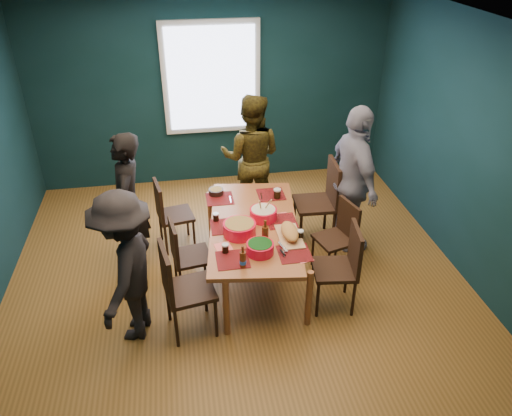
{
  "coord_description": "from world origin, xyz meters",
  "views": [
    {
      "loc": [
        -0.52,
        -4.35,
        3.53
      ],
      "look_at": [
        0.21,
        0.01,
        0.89
      ],
      "focal_mm": 35.0,
      "sensor_mm": 36.0,
      "label": 1
    }
  ],
  "objects": [
    {
      "name": "room",
      "position": [
        0.0,
        0.27,
        1.37
      ],
      "size": [
        5.01,
        5.01,
        2.71
      ],
      "color": "#8F5F29",
      "rests_on": "ground"
    },
    {
      "name": "dining_table",
      "position": [
        0.19,
        0.02,
        0.63
      ],
      "size": [
        1.14,
        1.92,
        0.69
      ],
      "rotation": [
        0.0,
        0.0,
        -0.13
      ],
      "color": "#9B572E",
      "rests_on": "floor"
    },
    {
      "name": "chair_left_far",
      "position": [
        -0.71,
        0.76,
        0.51
      ],
      "size": [
        0.46,
        0.46,
        0.87
      ],
      "rotation": [
        0.0,
        0.0,
        0.19
      ],
      "color": "black",
      "rests_on": "floor"
    },
    {
      "name": "chair_left_mid",
      "position": [
        -0.57,
        -0.07,
        0.49
      ],
      "size": [
        0.43,
        0.43,
        0.84
      ],
      "rotation": [
        0.0,
        0.0,
        0.15
      ],
      "color": "black",
      "rests_on": "floor"
    },
    {
      "name": "chair_left_near",
      "position": [
        -0.63,
        -0.7,
        0.57
      ],
      "size": [
        0.51,
        0.51,
        0.98
      ],
      "rotation": [
        0.0,
        0.0,
        0.18
      ],
      "color": "black",
      "rests_on": "floor"
    },
    {
      "name": "chair_right_far",
      "position": [
        1.13,
        0.63,
        0.6
      ],
      "size": [
        0.49,
        0.49,
        1.03
      ],
      "rotation": [
        0.0,
        0.0,
        -0.04
      ],
      "color": "black",
      "rests_on": "floor"
    },
    {
      "name": "chair_right_mid",
      "position": [
        1.16,
        0.02,
        0.49
      ],
      "size": [
        0.47,
        0.47,
        0.83
      ],
      "rotation": [
        0.0,
        0.0,
        0.28
      ],
      "color": "black",
      "rests_on": "floor"
    },
    {
      "name": "chair_right_near",
      "position": [
        0.99,
        -0.58,
        0.54
      ],
      "size": [
        0.47,
        0.47,
        0.92
      ],
      "rotation": [
        0.0,
        0.0,
        -0.13
      ],
      "color": "black",
      "rests_on": "floor"
    },
    {
      "name": "person_far_left",
      "position": [
        -1.11,
        0.44,
        0.81
      ],
      "size": [
        0.42,
        0.61,
        1.62
      ],
      "primitive_type": "imported",
      "rotation": [
        0.0,
        0.0,
        4.65
      ],
      "color": "black",
      "rests_on": "floor"
    },
    {
      "name": "person_back",
      "position": [
        0.38,
        1.37,
        0.83
      ],
      "size": [
        0.95,
        0.83,
        1.65
      ],
      "primitive_type": "imported",
      "rotation": [
        0.0,
        0.0,
        2.84
      ],
      "color": "black",
      "rests_on": "floor"
    },
    {
      "name": "person_right",
      "position": [
        1.41,
        0.43,
        0.88
      ],
      "size": [
        0.54,
        1.07,
        1.77
      ],
      "primitive_type": "imported",
      "rotation": [
        0.0,
        0.0,
        1.67
      ],
      "color": "white",
      "rests_on": "floor"
    },
    {
      "name": "person_near_left",
      "position": [
        -1.08,
        -0.63,
        0.76
      ],
      "size": [
        0.8,
        1.1,
        1.53
      ],
      "primitive_type": "imported",
      "rotation": [
        0.0,
        0.0,
        4.45
      ],
      "color": "black",
      "rests_on": "floor"
    },
    {
      "name": "bowl_salad",
      "position": [
        0.01,
        -0.15,
        0.76
      ],
      "size": [
        0.34,
        0.34,
        0.14
      ],
      "color": "red",
      "rests_on": "dining_table"
    },
    {
      "name": "bowl_dumpling",
      "position": [
        0.31,
        0.11,
        0.76
      ],
      "size": [
        0.29,
        0.29,
        0.27
      ],
      "color": "red",
      "rests_on": "dining_table"
    },
    {
      "name": "bowl_herbs",
      "position": [
        0.16,
        -0.5,
        0.75
      ],
      "size": [
        0.27,
        0.27,
        0.12
      ],
      "color": "red",
      "rests_on": "dining_table"
    },
    {
      "name": "cutting_board",
      "position": [
        0.5,
        -0.29,
        0.75
      ],
      "size": [
        0.27,
        0.56,
        0.12
      ],
      "rotation": [
        0.0,
        0.0,
        0.0
      ],
      "color": "tan",
      "rests_on": "dining_table"
    },
    {
      "name": "small_bowl",
      "position": [
        -0.14,
        0.72,
        0.73
      ],
      "size": [
        0.17,
        0.17,
        0.07
      ],
      "color": "black",
      "rests_on": "dining_table"
    },
    {
      "name": "beer_bottle_a",
      "position": [
        -0.03,
        -0.69,
        0.77
      ],
      "size": [
        0.06,
        0.06,
        0.23
      ],
      "color": "#4E220E",
      "rests_on": "dining_table"
    },
    {
      "name": "beer_bottle_b",
      "position": [
        0.24,
        -0.34,
        0.79
      ],
      "size": [
        0.07,
        0.07,
        0.26
      ],
      "color": "#4E220E",
      "rests_on": "dining_table"
    },
    {
      "name": "cola_glass_a",
      "position": [
        -0.17,
        -0.44,
        0.74
      ],
      "size": [
        0.07,
        0.07,
        0.1
      ],
      "color": "black",
      "rests_on": "dining_table"
    },
    {
      "name": "cola_glass_b",
      "position": [
        0.61,
        -0.32,
        0.74
      ],
      "size": [
        0.06,
        0.06,
        0.09
      ],
      "color": "black",
      "rests_on": "dining_table"
    },
    {
      "name": "cola_glass_c",
      "position": [
        0.54,
        0.52,
        0.75
      ],
      "size": [
        0.08,
        0.08,
        0.12
      ],
      "color": "black",
      "rests_on": "dining_table"
    },
    {
      "name": "cola_glass_d",
      "position": [
        -0.2,
        0.15,
        0.74
      ],
      "size": [
        0.07,
        0.07,
        0.09
      ],
      "color": "black",
      "rests_on": "dining_table"
    },
    {
      "name": "napkin_a",
      "position": [
        0.51,
        0.11,
        0.69
      ],
      "size": [
        0.16,
        0.16,
        0.0
      ],
      "primitive_type": "cube",
      "rotation": [
        0.0,
        0.0,
        0.08
      ],
      "color": "#FF6B6B",
      "rests_on": "dining_table"
    },
    {
      "name": "napkin_b",
      "position": [
        -0.18,
        -0.35,
        0.69
      ],
      "size": [
        0.18,
        0.18,
        0.0
      ],
      "primitive_type": "cube",
      "rotation": [
        0.0,
        0.0,
        0.19
      ],
      "color": "#FF6B6B",
      "rests_on": "dining_table"
    },
    {
      "name": "napkin_c",
      "position": [
        0.56,
        -0.66,
        0.69
      ],
      "size": [
        0.17,
        0.17,
        0.0
      ],
      "primitive_type": "cube",
      "rotation": [
        0.0,
        0.0,
        0.25
      ],
      "color": "#FF6B6B",
      "rests_on": "dining_table"
    }
  ]
}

